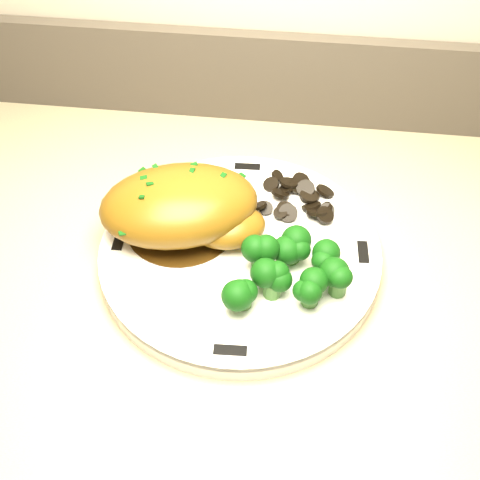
# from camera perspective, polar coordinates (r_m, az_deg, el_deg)

# --- Properties ---
(plate) EXTENTS (0.33, 0.33, 0.02)m
(plate) POSITION_cam_1_polar(r_m,az_deg,el_deg) (0.63, 0.00, -1.22)
(plate) COLOR white
(plate) RESTS_ON counter
(rim_accent_0) EXTENTS (0.03, 0.01, 0.00)m
(rim_accent_0) POSITION_cam_1_polar(r_m,az_deg,el_deg) (0.72, 0.71, 6.95)
(rim_accent_0) COLOR black
(rim_accent_0) RESTS_ON plate
(rim_accent_1) EXTENTS (0.01, 0.03, 0.00)m
(rim_accent_1) POSITION_cam_1_polar(r_m,az_deg,el_deg) (0.64, -11.37, 0.02)
(rim_accent_1) COLOR black
(rim_accent_1) RESTS_ON plate
(rim_accent_2) EXTENTS (0.03, 0.01, 0.00)m
(rim_accent_2) POSITION_cam_1_polar(r_m,az_deg,el_deg) (0.55, -0.93, -10.43)
(rim_accent_2) COLOR black
(rim_accent_2) RESTS_ON plate
(rim_accent_3) EXTENTS (0.01, 0.03, 0.00)m
(rim_accent_3) POSITION_cam_1_polar(r_m,az_deg,el_deg) (0.63, 11.59, -1.15)
(rim_accent_3) COLOR black
(rim_accent_3) RESTS_ON plate
(gravy_pool) EXTENTS (0.12, 0.12, 0.00)m
(gravy_pool) POSITION_cam_1_polar(r_m,az_deg,el_deg) (0.65, -5.58, 1.31)
(gravy_pool) COLOR #38220A
(gravy_pool) RESTS_ON plate
(chicken_breast) EXTENTS (0.19, 0.15, 0.06)m
(chicken_breast) POSITION_cam_1_polar(r_m,az_deg,el_deg) (0.63, -5.25, 3.10)
(chicken_breast) COLOR brown
(chicken_breast) RESTS_ON plate
(mushroom_pile) EXTENTS (0.09, 0.07, 0.02)m
(mushroom_pile) POSITION_cam_1_polar(r_m,az_deg,el_deg) (0.67, 4.74, 3.87)
(mushroom_pile) COLOR black
(mushroom_pile) RESTS_ON plate
(broccoli_florets) EXTENTS (0.11, 0.09, 0.04)m
(broccoli_florets) POSITION_cam_1_polar(r_m,az_deg,el_deg) (0.58, 4.93, -2.84)
(broccoli_florets) COLOR #457B34
(broccoli_florets) RESTS_ON plate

